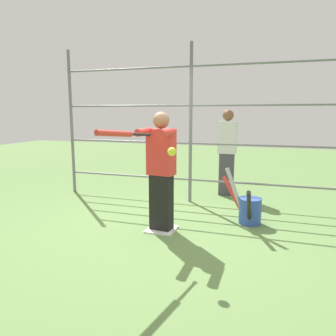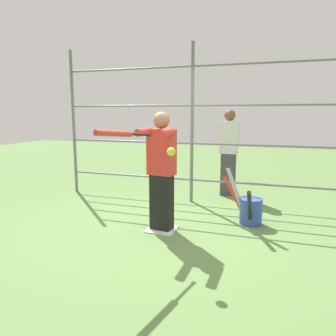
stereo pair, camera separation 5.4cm
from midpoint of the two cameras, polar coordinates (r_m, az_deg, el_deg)
The scene contains 8 objects.
ground_plane at distance 4.76m, azimuth -0.75°, elevation -10.72°, with size 24.00×24.00×0.00m, color #608447.
home_plate at distance 4.76m, azimuth -0.75°, elevation -10.60°, with size 0.40×0.40×0.02m.
fence_backstop at distance 6.00m, azimuth 4.47°, elevation 7.56°, with size 5.11×0.06×2.88m.
batter at distance 4.51m, azimuth -0.85°, elevation 0.01°, with size 0.43×0.59×1.67m.
baseball_bat_swinging at distance 3.63m, azimuth -8.14°, elevation 5.95°, with size 0.28×0.90×0.13m.
softball_in_flight at distance 3.59m, azimuth 0.99°, elevation 2.87°, with size 0.10×0.10×0.10m.
bat_bucket at distance 5.09m, azimuth 14.25°, elevation -6.96°, with size 0.66×0.91×0.84m.
bystander_behind_fence at distance 6.63m, azimuth 10.77°, elevation 2.85°, with size 0.35×0.22×1.71m.
Camera 2 is at (-1.55, 4.19, 1.66)m, focal length 35.00 mm.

